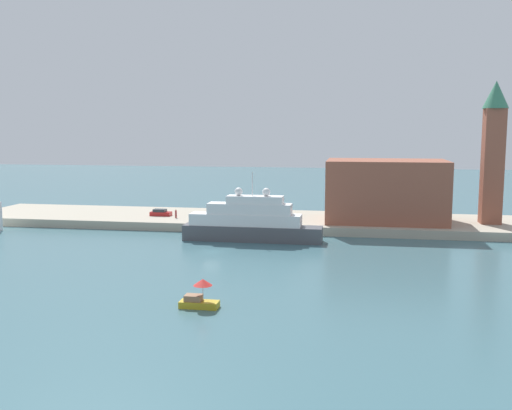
{
  "coord_description": "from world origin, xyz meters",
  "views": [
    {
      "loc": [
        21.72,
        -84.7,
        18.54
      ],
      "look_at": [
        5.82,
        6.0,
        6.57
      ],
      "focal_mm": 40.91,
      "sensor_mm": 36.0,
      "label": 1
    }
  ],
  "objects": [
    {
      "name": "ground",
      "position": [
        0.0,
        0.0,
        0.0
      ],
      "size": [
        400.0,
        400.0,
        0.0
      ],
      "primitive_type": "plane",
      "color": "#3D6670"
    },
    {
      "name": "harbor_building",
      "position": [
        26.92,
        25.35,
        7.24
      ],
      "size": [
        21.7,
        14.05,
        11.37
      ],
      "primitive_type": "cube",
      "color": "#93513D",
      "rests_on": "quay_dock"
    },
    {
      "name": "quay_dock",
      "position": [
        0.0,
        26.52,
        0.78
      ],
      "size": [
        110.0,
        21.04,
        1.56
      ],
      "primitive_type": "cube",
      "color": "#ADA38E",
      "rests_on": "ground"
    },
    {
      "name": "small_motorboat",
      "position": [
        5.67,
        -27.47,
        1.21
      ],
      "size": [
        4.09,
        2.0,
        3.1
      ],
      "color": "#B7991E",
      "rests_on": "ground"
    },
    {
      "name": "bell_tower",
      "position": [
        45.54,
        25.91,
        15.54
      ],
      "size": [
        4.53,
        4.53,
        25.56
      ],
      "color": "#93513D",
      "rests_on": "quay_dock"
    },
    {
      "name": "parked_car",
      "position": [
        -16.65,
        24.59,
        2.12
      ],
      "size": [
        4.09,
        1.89,
        1.3
      ],
      "color": "#B21E1E",
      "rests_on": "quay_dock"
    },
    {
      "name": "large_yacht",
      "position": [
        4.18,
        9.79,
        3.08
      ],
      "size": [
        23.31,
        3.95,
        11.51
      ],
      "color": "#4C4C51",
      "rests_on": "ground"
    },
    {
      "name": "person_figure",
      "position": [
        -12.77,
        22.31,
        2.33
      ],
      "size": [
        0.36,
        0.36,
        1.67
      ],
      "color": "maroon",
      "rests_on": "quay_dock"
    },
    {
      "name": "mooring_bollard",
      "position": [
        6.17,
        16.94,
        1.87
      ],
      "size": [
        0.45,
        0.45,
        0.62
      ],
      "primitive_type": "cylinder",
      "color": "black",
      "rests_on": "quay_dock"
    }
  ]
}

